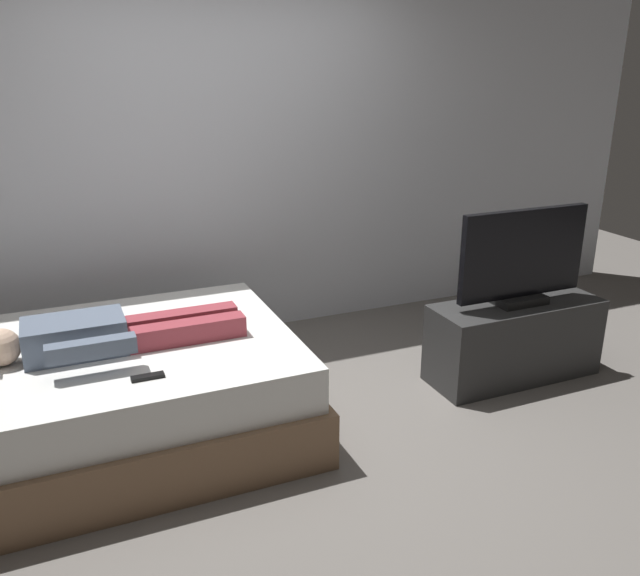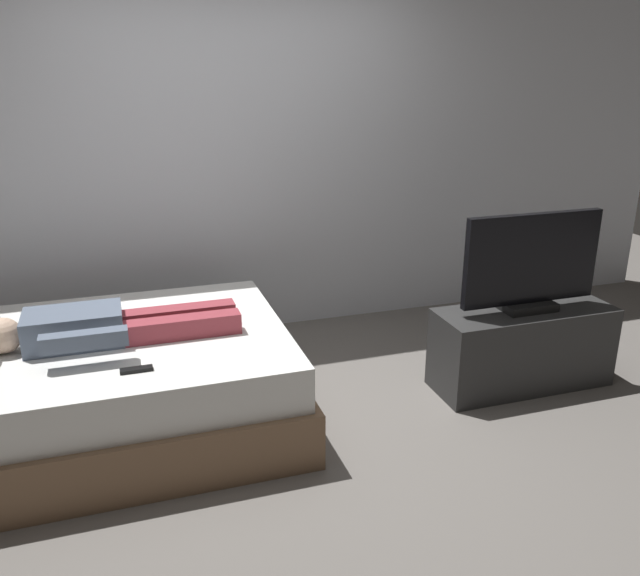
{
  "view_description": "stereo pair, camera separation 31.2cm",
  "coord_description": "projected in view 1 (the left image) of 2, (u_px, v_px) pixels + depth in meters",
  "views": [
    {
      "loc": [
        -1.1,
        -2.79,
        1.91
      ],
      "look_at": [
        0.27,
        0.42,
        0.69
      ],
      "focal_mm": 36.38,
      "sensor_mm": 36.0,
      "label": 1
    },
    {
      "loc": [
        -0.81,
        -2.9,
        1.91
      ],
      "look_at": [
        0.27,
        0.42,
        0.69
      ],
      "focal_mm": 36.38,
      "sensor_mm": 36.0,
      "label": 2
    }
  ],
  "objects": [
    {
      "name": "back_wall",
      "position": [
        269.0,
        138.0,
        4.58
      ],
      "size": [
        6.4,
        0.1,
        2.8
      ],
      "primitive_type": "cube",
      "color": "silver",
      "rests_on": "ground"
    },
    {
      "name": "bed",
      "position": [
        103.0,
        395.0,
        3.38
      ],
      "size": [
        2.05,
        1.46,
        0.54
      ],
      "color": "brown",
      "rests_on": "ground"
    },
    {
      "name": "remote",
      "position": [
        148.0,
        377.0,
        2.96
      ],
      "size": [
        0.15,
        0.04,
        0.02
      ],
      "primitive_type": "cube",
      "color": "black",
      "rests_on": "bed"
    },
    {
      "name": "person",
      "position": [
        103.0,
        335.0,
        3.23
      ],
      "size": [
        1.26,
        0.46,
        0.18
      ],
      "color": "slate",
      "rests_on": "bed"
    },
    {
      "name": "ground_plane",
      "position": [
        304.0,
        440.0,
        3.46
      ],
      "size": [
        10.0,
        10.0,
        0.0
      ],
      "primitive_type": "plane",
      "color": "slate"
    },
    {
      "name": "tv",
      "position": [
        523.0,
        259.0,
        3.91
      ],
      "size": [
        0.88,
        0.2,
        0.59
      ],
      "color": "black",
      "rests_on": "tv_stand"
    },
    {
      "name": "tv_stand",
      "position": [
        514.0,
        340.0,
        4.09
      ],
      "size": [
        1.1,
        0.4,
        0.5
      ],
      "primitive_type": "cube",
      "color": "#2D2D2D",
      "rests_on": "ground"
    }
  ]
}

